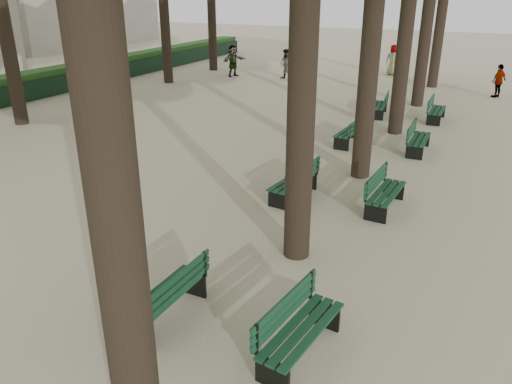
% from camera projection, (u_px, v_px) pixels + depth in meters
% --- Properties ---
extents(ground, '(120.00, 120.00, 0.00)m').
position_uv_depth(ground, '(144.00, 317.00, 8.17)').
color(ground, '#C1B392').
rests_on(ground, ground).
extents(bench_left_0, '(0.61, 1.81, 0.92)m').
position_uv_depth(bench_left_0, '(166.00, 305.00, 8.02)').
color(bench_left_0, black).
rests_on(bench_left_0, ground).
extents(bench_left_1, '(0.80, 1.86, 0.92)m').
position_uv_depth(bench_left_1, '(293.00, 188.00, 12.66)').
color(bench_left_1, black).
rests_on(bench_left_1, ground).
extents(bench_left_2, '(0.68, 1.83, 0.92)m').
position_uv_depth(bench_left_2, '(349.00, 136.00, 16.97)').
color(bench_left_2, black).
rests_on(bench_left_2, ground).
extents(bench_left_3, '(0.79, 1.86, 0.92)m').
position_uv_depth(bench_left_3, '(379.00, 109.00, 20.69)').
color(bench_left_3, black).
rests_on(bench_left_3, ground).
extents(bench_right_0, '(0.81, 1.86, 0.92)m').
position_uv_depth(bench_right_0, '(301.00, 339.00, 7.23)').
color(bench_right_0, black).
rests_on(bench_right_0, ground).
extents(bench_right_1, '(0.68, 1.83, 0.92)m').
position_uv_depth(bench_right_1, '(385.00, 199.00, 11.99)').
color(bench_right_1, black).
rests_on(bench_right_1, ground).
extents(bench_right_2, '(0.59, 1.81, 0.92)m').
position_uv_depth(bench_right_2, '(418.00, 144.00, 16.14)').
color(bench_right_2, black).
rests_on(bench_right_2, ground).
extents(bench_right_3, '(0.58, 1.80, 0.92)m').
position_uv_depth(bench_right_3, '(436.00, 114.00, 19.86)').
color(bench_right_3, black).
rests_on(bench_right_3, ground).
extents(man_with_map, '(0.68, 0.75, 1.74)m').
position_uv_depth(man_with_map, '(131.00, 281.00, 7.56)').
color(man_with_map, black).
rests_on(man_with_map, ground).
extents(pedestrian_b, '(0.50, 1.13, 1.69)m').
position_uv_depth(pedestrian_b, '(421.00, 66.00, 28.12)').
color(pedestrian_b, '#262628').
rests_on(pedestrian_b, ground).
extents(pedestrian_a, '(0.89, 0.60, 1.70)m').
position_uv_depth(pedestrian_a, '(286.00, 64.00, 28.54)').
color(pedestrian_a, '#262628').
rests_on(pedestrian_a, ground).
extents(pedestrian_e, '(0.96, 1.70, 1.81)m').
position_uv_depth(pedestrian_e, '(233.00, 61.00, 29.49)').
color(pedestrian_e, '#262628').
rests_on(pedestrian_e, ground).
extents(pedestrian_c, '(0.78, 0.95, 1.58)m').
position_uv_depth(pedestrian_c, '(499.00, 81.00, 23.93)').
color(pedestrian_c, '#262628').
rests_on(pedestrian_c, ground).
extents(pedestrian_d, '(0.90, 0.43, 1.78)m').
position_uv_depth(pedestrian_d, '(393.00, 60.00, 30.00)').
color(pedestrian_d, '#262628').
rests_on(pedestrian_d, ground).
extents(fence, '(0.08, 42.00, 0.90)m').
position_uv_depth(fence, '(28.00, 92.00, 23.15)').
color(fence, black).
rests_on(fence, ground).
extents(hedge, '(1.20, 42.00, 1.20)m').
position_uv_depth(hedge, '(16.00, 88.00, 23.37)').
color(hedge, '#1C4919').
rests_on(hedge, ground).
extents(building_far, '(12.00, 16.00, 7.00)m').
position_uv_depth(building_far, '(49.00, 4.00, 44.99)').
color(building_far, '#B7B2A3').
rests_on(building_far, ground).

